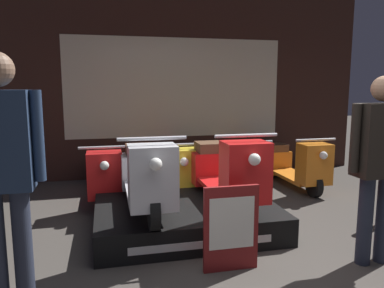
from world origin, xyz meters
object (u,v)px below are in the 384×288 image
object	(u,v)px
scooter_backrow_2	(235,167)
person_left_browsing	(3,163)
price_sign_board	(231,228)
scooter_display_right	(225,172)
scooter_backrow_1	(173,171)
person_right_browsing	(379,156)
scooter_display_left	(145,176)
scooter_backrow_0	(105,174)
scooter_backrow_3	(293,164)

from	to	relation	value
scooter_backrow_2	person_left_browsing	distance (m)	3.73
person_left_browsing	price_sign_board	world-z (taller)	person_left_browsing
scooter_display_right	scooter_backrow_2	bearing A→B (deg)	65.94
scooter_backrow_1	scooter_backrow_2	bearing A→B (deg)	0.00
person_left_browsing	person_right_browsing	world-z (taller)	person_left_browsing
scooter_display_left	person_left_browsing	size ratio (longest dim) A/B	0.95
scooter_display_left	scooter_backrow_1	bearing A→B (deg)	69.10
scooter_backrow_0	person_left_browsing	distance (m)	2.75
scooter_display_left	scooter_backrow_3	xyz separation A→B (m)	(2.49, 1.44, -0.29)
scooter_backrow_3	person_right_browsing	xyz separation A→B (m)	(-0.58, -2.57, 0.63)
scooter_display_left	scooter_display_right	distance (m)	0.88
scooter_backrow_3	scooter_display_right	bearing A→B (deg)	-138.27
scooter_backrow_3	scooter_display_left	bearing A→B (deg)	-149.99
scooter_backrow_1	scooter_backrow_2	world-z (taller)	same
scooter_display_left	scooter_backrow_1	size ratio (longest dim) A/B	1.00
scooter_display_left	scooter_backrow_1	distance (m)	1.57
scooter_display_left	scooter_display_right	world-z (taller)	same
scooter_backrow_1	scooter_backrow_3	world-z (taller)	same
scooter_backrow_3	price_sign_board	xyz separation A→B (m)	(-1.87, -2.42, 0.03)
scooter_backrow_3	scooter_backrow_1	bearing A→B (deg)	180.00
scooter_backrow_1	person_right_browsing	distance (m)	2.98
price_sign_board	scooter_backrow_0	bearing A→B (deg)	113.23
scooter_display_left	scooter_backrow_2	xyz separation A→B (m)	(1.52, 1.44, -0.29)
scooter_display_right	scooter_backrow_0	xyz separation A→B (m)	(-1.30, 1.44, -0.29)
scooter_backrow_1	scooter_backrow_2	xyz separation A→B (m)	(0.97, 0.00, 0.00)
scooter_backrow_0	person_left_browsing	world-z (taller)	person_left_browsing
scooter_backrow_0	price_sign_board	world-z (taller)	scooter_backrow_0
scooter_backrow_2	person_left_browsing	bearing A→B (deg)	-135.38
scooter_backrow_2	scooter_backrow_3	size ratio (longest dim) A/B	1.00
person_right_browsing	scooter_display_right	bearing A→B (deg)	132.29
person_left_browsing	person_right_browsing	xyz separation A→B (m)	(3.00, -0.00, -0.08)
person_right_browsing	scooter_backrow_2	bearing A→B (deg)	98.57
scooter_backrow_1	scooter_backrow_0	bearing A→B (deg)	180.00
scooter_backrow_0	person_right_browsing	distance (m)	3.53
person_right_browsing	scooter_backrow_3	bearing A→B (deg)	77.22
scooter_backrow_2	person_left_browsing	world-z (taller)	person_left_browsing
scooter_backrow_0	person_left_browsing	bearing A→B (deg)	-104.49
scooter_backrow_0	scooter_backrow_2	xyz separation A→B (m)	(1.94, 0.00, 0.00)
scooter_display_right	person_right_browsing	bearing A→B (deg)	-47.71
scooter_backrow_0	scooter_backrow_2	bearing A→B (deg)	0.00
scooter_backrow_2	person_left_browsing	size ratio (longest dim) A/B	0.95
scooter_backrow_2	person_right_browsing	world-z (taller)	person_right_browsing
scooter_backrow_1	scooter_backrow_2	size ratio (longest dim) A/B	1.00
scooter_backrow_1	scooter_display_right	bearing A→B (deg)	-77.15
scooter_backrow_0	scooter_backrow_1	size ratio (longest dim) A/B	1.00
scooter_display_left	scooter_backrow_0	world-z (taller)	scooter_display_left
person_right_browsing	price_sign_board	distance (m)	1.43
scooter_display_right	scooter_backrow_0	bearing A→B (deg)	132.08
scooter_display_left	person_right_browsing	distance (m)	2.25
scooter_backrow_0	price_sign_board	size ratio (longest dim) A/B	2.28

